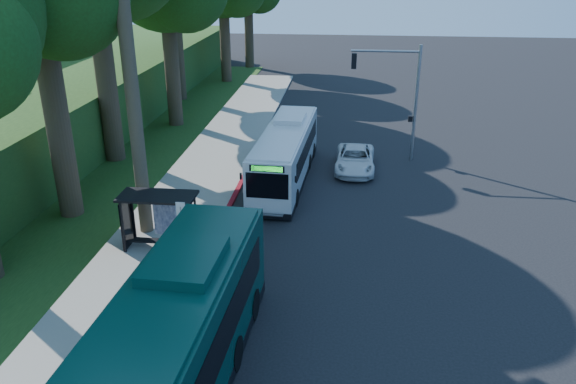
# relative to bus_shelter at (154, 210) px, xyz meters

# --- Properties ---
(ground) EXTENTS (140.00, 140.00, 0.00)m
(ground) POSITION_rel_bus_shelter_xyz_m (7.26, 2.86, -1.81)
(ground) COLOR black
(ground) RESTS_ON ground
(sidewalk) EXTENTS (4.50, 70.00, 0.12)m
(sidewalk) POSITION_rel_bus_shelter_xyz_m (-0.04, 2.86, -1.75)
(sidewalk) COLOR gray
(sidewalk) RESTS_ON ground
(red_curb) EXTENTS (0.25, 30.00, 0.13)m
(red_curb) POSITION_rel_bus_shelter_xyz_m (2.26, -1.14, -1.74)
(red_curb) COLOR maroon
(red_curb) RESTS_ON ground
(grass_verge) EXTENTS (8.00, 70.00, 0.06)m
(grass_verge) POSITION_rel_bus_shelter_xyz_m (-5.74, 7.86, -1.78)
(grass_verge) COLOR #234719
(grass_verge) RESTS_ON ground
(bus_shelter) EXTENTS (3.20, 1.51, 2.55)m
(bus_shelter) POSITION_rel_bus_shelter_xyz_m (0.00, 0.00, 0.00)
(bus_shelter) COLOR black
(bus_shelter) RESTS_ON ground
(stop_sign_pole) EXTENTS (0.35, 0.06, 3.17)m
(stop_sign_pole) POSITION_rel_bus_shelter_xyz_m (1.86, -2.14, 0.28)
(stop_sign_pole) COLOR gray
(stop_sign_pole) RESTS_ON ground
(traffic_signal_pole) EXTENTS (4.10, 0.30, 7.00)m
(traffic_signal_pole) POSITION_rel_bus_shelter_xyz_m (11.04, 12.86, 2.62)
(traffic_signal_pole) COLOR gray
(traffic_signal_pole) RESTS_ON ground
(white_bus) EXTENTS (2.86, 10.99, 3.25)m
(white_bus) POSITION_rel_bus_shelter_xyz_m (4.66, 8.65, -0.22)
(white_bus) COLOR silver
(white_bus) RESTS_ON ground
(teal_bus) EXTENTS (3.41, 13.34, 3.94)m
(teal_bus) POSITION_rel_bus_shelter_xyz_m (3.46, -9.46, 0.12)
(teal_bus) COLOR #09352D
(teal_bus) RESTS_ON ground
(pickup) EXTENTS (2.34, 4.89, 1.35)m
(pickup) POSITION_rel_bus_shelter_xyz_m (8.55, 10.57, -1.13)
(pickup) COLOR silver
(pickup) RESTS_ON ground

